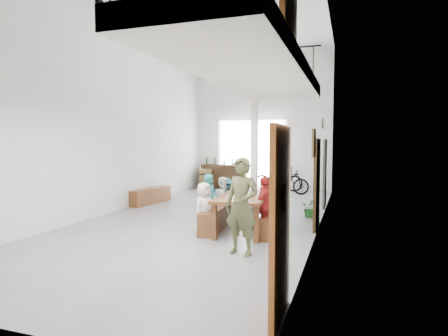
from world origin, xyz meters
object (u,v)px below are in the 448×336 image
(serving_counter, at_px, (224,177))
(bicycle_near, at_px, (278,179))
(bench_inner, at_px, (218,216))
(oak_barrel, at_px, (205,179))
(host_standing, at_px, (241,206))
(tasting_table, at_px, (246,198))
(side_bench, at_px, (150,196))

(serving_counter, height_order, bicycle_near, same)
(bench_inner, bearing_deg, oak_barrel, 108.63)
(host_standing, relative_size, bicycle_near, 0.89)
(bench_inner, bearing_deg, serving_counter, 102.41)
(oak_barrel, bearing_deg, tasting_table, -61.46)
(host_standing, bearing_deg, tasting_table, 117.86)
(oak_barrel, bearing_deg, bicycle_near, 3.87)
(serving_counter, distance_m, host_standing, 8.97)
(tasting_table, relative_size, side_bench, 1.45)
(side_bench, bearing_deg, oak_barrel, 85.70)
(oak_barrel, height_order, serving_counter, serving_counter)
(oak_barrel, xyz_separation_m, bicycle_near, (2.96, 0.20, 0.08))
(bench_inner, distance_m, oak_barrel, 6.92)
(bench_inner, distance_m, host_standing, 2.19)
(side_bench, xyz_separation_m, oak_barrel, (0.30, 3.95, 0.17))
(tasting_table, xyz_separation_m, side_bench, (-3.76, 2.41, -0.47))
(tasting_table, relative_size, oak_barrel, 3.01)
(side_bench, relative_size, oak_barrel, 2.07)
(tasting_table, height_order, bicycle_near, bicycle_near)
(side_bench, bearing_deg, serving_counter, 76.57)
(tasting_table, xyz_separation_m, bicycle_near, (-0.50, 6.57, -0.21))
(bicycle_near, bearing_deg, oak_barrel, 86.08)
(host_standing, bearing_deg, bicycle_near, 111.52)
(bench_inner, xyz_separation_m, bicycle_near, (0.17, 6.53, 0.25))
(side_bench, bearing_deg, bench_inner, -37.61)
(tasting_table, distance_m, serving_counter, 7.17)
(bicycle_near, bearing_deg, tasting_table, 176.61)
(serving_counter, distance_m, bicycle_near, 2.25)
(side_bench, height_order, serving_counter, serving_counter)
(serving_counter, bearing_deg, side_bench, -93.66)
(bicycle_near, bearing_deg, bench_inner, 170.69)
(oak_barrel, bearing_deg, bench_inner, -66.25)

